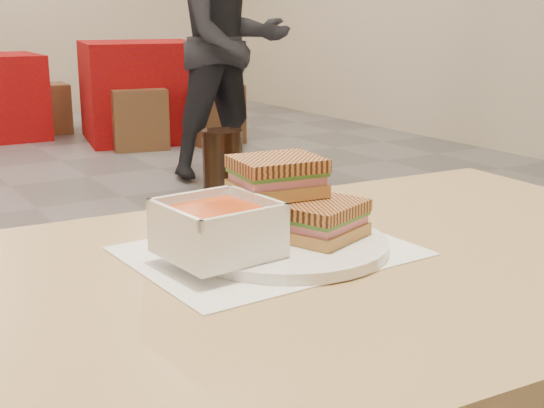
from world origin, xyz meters
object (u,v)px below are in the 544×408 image
soup_bowl (217,231)px  cola_glass (223,173)px  plate (288,245)px  bg_chair_1r (211,114)px  main_table (304,350)px  bg_chair_2r (46,109)px  bg_table_1 (141,91)px  bg_chair_1l (138,118)px  panini_lower (322,220)px  patron_b (233,42)px

soup_bowl → cola_glass: size_ratio=1.04×
plate → cola_glass: 0.22m
bg_chair_1r → main_table: bearing=-115.9°
plate → soup_bowl: 0.11m
bg_chair_2r → main_table: bearing=-102.0°
bg_table_1 → bg_chair_2r: 0.98m
bg_chair_1l → plate: bearing=-109.4°
main_table → plate: (0.01, 0.06, 0.12)m
main_table → cola_glass: 0.32m
bg_table_1 → bg_chair_2r: (-0.60, 0.74, -0.19)m
main_table → bg_table_1: (1.85, 5.12, -0.23)m
plate → bg_chair_1l: plate is taller
panini_lower → bg_chair_1r: panini_lower is taller
bg_table_1 → patron_b: patron_b is taller
bg_chair_1l → bg_table_1: bearing=63.5°
soup_bowl → patron_b: 3.91m
plate → bg_chair_2r: bearing=78.0°
plate → main_table: bearing=-103.0°
bg_chair_1r → patron_b: size_ratio=0.27×
soup_bowl → bg_chair_2r: bearing=77.0°
bg_table_1 → bg_chair_1r: 0.64m
soup_bowl → bg_chair_1l: (1.76, 4.69, -0.56)m
main_table → panini_lower: (0.06, 0.04, 0.16)m
cola_glass → plate: bearing=-94.1°
bg_table_1 → patron_b: bearing=-91.2°
soup_bowl → bg_chair_1l: 5.04m
plate → bg_chair_1r: bearing=63.9°
cola_glass → patron_b: bearing=60.8°
bg_chair_1l → panini_lower: bearing=-108.9°
panini_lower → patron_b: 3.85m
panini_lower → bg_table_1: 5.39m
bg_table_1 → bg_chair_1l: bg_table_1 is taller
bg_table_1 → bg_chair_2r: size_ratio=2.51×
plate → patron_b: size_ratio=0.16×
plate → cola_glass: (0.01, 0.21, 0.06)m
soup_bowl → cola_glass: 0.25m
panini_lower → bg_chair_2r: panini_lower is taller
main_table → bg_chair_1l: main_table is taller
cola_glass → bg_chair_1r: cola_glass is taller
main_table → panini_lower: size_ratio=9.32×
main_table → bg_chair_1r: size_ratio=2.63×
soup_bowl → bg_chair_1l: soup_bowl is taller
panini_lower → patron_b: bearing=62.8°
main_table → plate: bearing=77.0°
plate → panini_lower: 0.06m
bg_table_1 → bg_chair_1l: 0.45m
patron_b → cola_glass: bearing=-119.2°
main_table → cola_glass: cola_glass is taller
bg_chair_1r → bg_chair_2r: bg_chair_1r is taller
main_table → bg_table_1: size_ratio=1.15×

